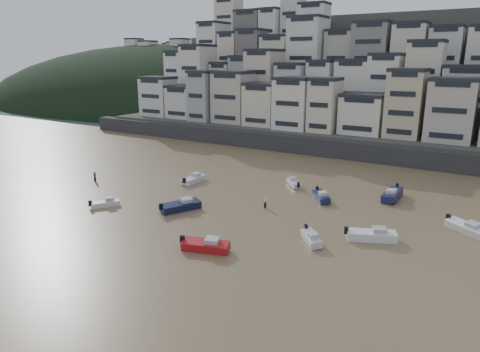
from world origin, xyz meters
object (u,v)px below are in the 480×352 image
Objects in this scene: boat_g at (467,227)px; person_blue at (95,176)px; boat_f at (194,178)px; boat_h at (294,182)px; boat_j at (105,202)px; boat_a at (205,244)px; boat_c at (181,205)px; boat_d at (372,233)px; person_pink at (265,202)px; boat_i at (392,193)px; boat_b at (311,237)px; boat_e at (321,195)px.

person_blue is at bearing -137.24° from boat_g.
boat_f is 0.97× the size of boat_g.
boat_h is 28.64m from boat_j.
boat_a is 13.09m from boat_c.
boat_d reaches higher than boat_j.
boat_i is at bearing 43.08° from person_pink.
boat_i is 40.42m from boat_j.
boat_b is at bearing 167.01° from boat_h.
boat_h is 14.86m from boat_i.
boat_f is at bearing 114.05° from boat_a.
boat_i is 3.66× the size of person_blue.
boat_h is 2.59× the size of person_pink.
boat_j is (-3.11, -15.64, -0.15)m from boat_f.
person_pink reaches higher than boat_j.
boat_b is at bearing -5.55° from person_blue.
person_blue reaches higher than boat_e.
boat_i is at bearing 175.17° from boat_g.
boat_f is at bearing 163.46° from person_pink.
boat_f is 15.94m from boat_j.
boat_i is (12.72, 27.98, 0.12)m from boat_a.
boat_h is (-2.06, 26.55, -0.14)m from boat_a.
boat_j is at bearing -34.40° from person_blue.
boat_h is at bearing -161.06° from boat_g.
boat_g is 13.11m from boat_i.
person_blue reaches higher than boat_i.
boat_c is at bearing -126.69° from boat_g.
boat_i is at bearing -75.58° from boat_f.
boat_j is (-32.64, -23.84, -0.30)m from boat_i.
boat_d is 1.11× the size of boat_f.
boat_c is 11.34m from person_pink.
person_blue reaches higher than boat_d.
boat_c reaches higher than boat_d.
boat_b is (8.64, 7.81, -0.13)m from boat_a.
person_pink reaches higher than boat_g.
boat_f is (-30.90, 7.88, -0.08)m from boat_d.
boat_d reaches higher than boat_f.
boat_a is 30.22m from boat_g.
boat_a reaches higher than boat_f.
boat_b is 20.58m from boat_i.
person_blue is at bearing -109.79° from boat_e.
boat_g is (33.02, 11.42, -0.06)m from boat_c.
person_pink reaches higher than boat_i.
boat_h is at bearing 2.19° from boat_c.
boat_d reaches higher than boat_a.
boat_h is at bearing -161.35° from boat_e.
boat_d is (5.46, 4.08, 0.18)m from boat_b.
boat_i is 46.56m from person_blue.
boat_e is (-9.90, 10.29, -0.11)m from boat_d.
person_blue is at bearing 143.03° from boat_a.
boat_e is 1.21× the size of boat_j.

